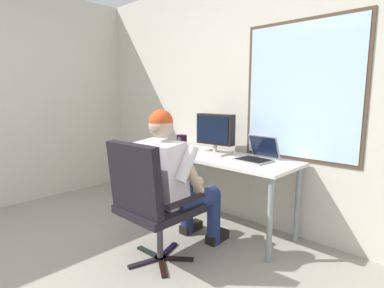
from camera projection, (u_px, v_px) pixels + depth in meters
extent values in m
cube|color=beige|center=(261.00, 99.00, 3.01)|extent=(4.99, 0.06, 2.57)
cube|color=#4C3828|center=(301.00, 92.00, 2.69)|extent=(1.08, 0.01, 1.23)
cube|color=silver|center=(301.00, 92.00, 2.68)|extent=(1.02, 0.02, 1.17)
cylinder|color=gray|center=(148.00, 182.00, 3.43)|extent=(0.04, 0.04, 0.70)
cylinder|color=gray|center=(270.00, 220.00, 2.39)|extent=(0.04, 0.04, 0.70)
cylinder|color=gray|center=(179.00, 174.00, 3.78)|extent=(0.04, 0.04, 0.70)
cylinder|color=gray|center=(297.00, 204.00, 2.74)|extent=(0.04, 0.04, 0.70)
cube|color=silver|center=(215.00, 157.00, 3.03)|extent=(1.65, 0.61, 0.03)
cube|color=black|center=(149.00, 252.00, 2.57)|extent=(0.27, 0.06, 0.02)
cube|color=black|center=(145.00, 263.00, 2.41)|extent=(0.12, 0.27, 0.02)
cube|color=black|center=(162.00, 267.00, 2.35)|extent=(0.25, 0.19, 0.02)
cube|color=black|center=(177.00, 259.00, 2.47)|extent=(0.24, 0.20, 0.02)
cube|color=black|center=(168.00, 250.00, 2.61)|extent=(0.14, 0.27, 0.02)
cylinder|color=black|center=(160.00, 258.00, 2.48)|extent=(0.10, 0.10, 0.02)
cylinder|color=#3F3F44|center=(160.00, 234.00, 2.45)|extent=(0.05, 0.05, 0.39)
cube|color=black|center=(159.00, 208.00, 2.41)|extent=(0.54, 0.54, 0.06)
cube|color=black|center=(134.00, 179.00, 2.19)|extent=(0.51, 0.13, 0.52)
cube|color=black|center=(186.00, 201.00, 2.21)|extent=(0.07, 0.38, 0.02)
cube|color=black|center=(136.00, 185.00, 2.58)|extent=(0.07, 0.38, 0.02)
cylinder|color=navy|center=(197.00, 201.00, 2.50)|extent=(0.17, 0.48, 0.15)
cylinder|color=navy|center=(214.00, 219.00, 2.71)|extent=(0.12, 0.12, 0.46)
cube|color=black|center=(217.00, 237.00, 2.79)|extent=(0.11, 0.24, 0.08)
cylinder|color=navy|center=(169.00, 193.00, 2.71)|extent=(0.17, 0.48, 0.15)
cylinder|color=navy|center=(187.00, 210.00, 2.92)|extent=(0.12, 0.12, 0.46)
cube|color=black|center=(191.00, 227.00, 3.00)|extent=(0.11, 0.24, 0.08)
cube|color=silver|center=(162.00, 173.00, 2.39)|extent=(0.39, 0.28, 0.52)
sphere|color=tan|center=(161.00, 126.00, 2.33)|extent=(0.19, 0.19, 0.19)
sphere|color=#CA441D|center=(161.00, 122.00, 2.33)|extent=(0.19, 0.19, 0.19)
cylinder|color=silver|center=(187.00, 164.00, 2.27)|extent=(0.10, 0.23, 0.28)
cylinder|color=tan|center=(195.00, 180.00, 2.36)|extent=(0.08, 0.20, 0.26)
sphere|color=tan|center=(198.00, 182.00, 2.39)|extent=(0.09, 0.09, 0.09)
cylinder|color=silver|center=(148.00, 156.00, 2.56)|extent=(0.10, 0.22, 0.29)
cylinder|color=tan|center=(160.00, 159.00, 2.67)|extent=(0.08, 0.16, 0.27)
sphere|color=tan|center=(168.00, 151.00, 2.73)|extent=(0.09, 0.09, 0.09)
cube|color=beige|center=(215.00, 153.00, 3.09)|extent=(0.30, 0.25, 0.02)
cylinder|color=beige|center=(215.00, 148.00, 3.08)|extent=(0.04, 0.04, 0.08)
cube|color=black|center=(215.00, 129.00, 3.05)|extent=(0.41, 0.13, 0.30)
cube|color=black|center=(212.00, 130.00, 3.01)|extent=(0.36, 0.04, 0.26)
cube|color=#979A9A|center=(253.00, 160.00, 2.74)|extent=(0.32, 0.26, 0.02)
cube|color=black|center=(253.00, 159.00, 2.74)|extent=(0.29, 0.22, 0.00)
cube|color=#979A9A|center=(264.00, 146.00, 2.83)|extent=(0.31, 0.12, 0.21)
cube|color=#0F1933|center=(263.00, 147.00, 2.82)|extent=(0.28, 0.10, 0.19)
cylinder|color=silver|center=(165.00, 148.00, 3.41)|extent=(0.07, 0.07, 0.00)
cylinder|color=silver|center=(165.00, 145.00, 3.40)|extent=(0.01, 0.01, 0.07)
cylinder|color=silver|center=(165.00, 138.00, 3.39)|extent=(0.07, 0.07, 0.08)
cylinder|color=#610521|center=(165.00, 141.00, 3.39)|extent=(0.07, 0.07, 0.03)
cube|color=black|center=(182.00, 141.00, 3.47)|extent=(0.09, 0.07, 0.14)
cylinder|color=#333338|center=(179.00, 140.00, 3.43)|extent=(0.06, 0.01, 0.06)
cube|color=#693681|center=(182.00, 150.00, 3.26)|extent=(0.20, 0.13, 0.02)
cube|color=black|center=(181.00, 148.00, 3.25)|extent=(0.16, 0.11, 0.02)
cube|color=#348535|center=(181.00, 146.00, 3.25)|extent=(0.18, 0.12, 0.02)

